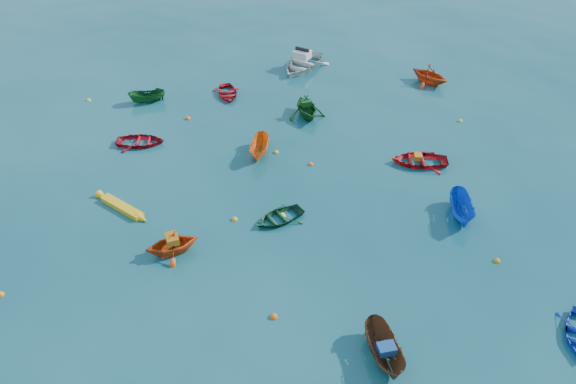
# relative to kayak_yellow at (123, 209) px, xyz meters

# --- Properties ---
(ground) EXTENTS (160.00, 160.00, 0.00)m
(ground) POSITION_rel_kayak_yellow_xyz_m (8.29, -1.67, 0.00)
(ground) COLOR #0A424C
(ground) RESTS_ON ground
(sampan_brown_mid) EXTENTS (2.44, 3.24, 1.18)m
(sampan_brown_mid) POSITION_rel_kayak_yellow_xyz_m (14.80, -5.67, 0.00)
(sampan_brown_mid) COLOR brown
(sampan_brown_mid) RESTS_ON ground
(dinghy_orange_w) EXTENTS (3.38, 3.32, 1.35)m
(dinghy_orange_w) POSITION_rel_kayak_yellow_xyz_m (4.06, -2.34, 0.00)
(dinghy_orange_w) COLOR #DC4B14
(dinghy_orange_w) RESTS_ON ground
(dinghy_green_e) EXTENTS (3.27, 3.32, 0.56)m
(dinghy_green_e) POSITION_rel_kayak_yellow_xyz_m (8.34, 1.39, 0.00)
(dinghy_green_e) COLOR #0F4223
(dinghy_green_e) RESTS_ON ground
(dinghy_red_nw) EXTENTS (3.48, 2.89, 0.62)m
(dinghy_red_nw) POSITION_rel_kayak_yellow_xyz_m (-2.07, 6.09, 0.00)
(dinghy_red_nw) COLOR maroon
(dinghy_red_nw) RESTS_ON ground
(sampan_orange_n) EXTENTS (1.41, 2.88, 1.07)m
(sampan_orange_n) POSITION_rel_kayak_yellow_xyz_m (5.46, 7.08, 0.00)
(sampan_orange_n) COLOR orange
(sampan_orange_n) RESTS_ON ground
(dinghy_green_n) EXTENTS (3.74, 3.87, 1.56)m
(dinghy_green_n) POSITION_rel_kayak_yellow_xyz_m (7.04, 12.33, 0.00)
(dinghy_green_n) COLOR #124F17
(dinghy_green_n) RESTS_ON ground
(dinghy_red_ne) EXTENTS (3.75, 3.02, 0.69)m
(dinghy_red_ne) POSITION_rel_kayak_yellow_xyz_m (14.89, 8.68, 0.00)
(dinghy_red_ne) COLOR #B60F13
(dinghy_red_ne) RESTS_ON ground
(sampan_blue_far) EXTENTS (1.70, 3.15, 1.16)m
(sampan_blue_far) POSITION_rel_kayak_yellow_xyz_m (17.46, 4.30, 0.00)
(sampan_blue_far) COLOR blue
(sampan_blue_far) RESTS_ON ground
(dinghy_red_far) EXTENTS (3.11, 3.41, 0.58)m
(dinghy_red_far) POSITION_rel_kayak_yellow_xyz_m (0.86, 13.68, 0.00)
(dinghy_red_far) COLOR #B70F18
(dinghy_red_far) RESTS_ON ground
(dinghy_orange_far) EXTENTS (3.85, 3.69, 1.57)m
(dinghy_orange_far) POSITION_rel_kayak_yellow_xyz_m (14.63, 19.58, 0.00)
(dinghy_orange_far) COLOR #C53F12
(dinghy_orange_far) RESTS_ON ground
(sampan_green_far) EXTENTS (2.68, 2.10, 0.98)m
(sampan_green_far) POSITION_rel_kayak_yellow_xyz_m (-4.19, 11.21, 0.00)
(sampan_green_far) COLOR #124E1C
(sampan_green_far) RESTS_ON ground
(kayak_yellow) EXTENTS (3.56, 1.77, 0.36)m
(kayak_yellow) POSITION_rel_kayak_yellow_xyz_m (0.00, 0.00, 0.00)
(kayak_yellow) COLOR gold
(kayak_yellow) RESTS_ON ground
(motorboat_white) EXTENTS (4.33, 5.30, 1.56)m
(motorboat_white) POSITION_rel_kayak_yellow_xyz_m (4.86, 19.56, 0.00)
(motorboat_white) COLOR silver
(motorboat_white) RESTS_ON ground
(tarp_blue_a) EXTENTS (0.87, 0.80, 0.34)m
(tarp_blue_a) POSITION_rel_kayak_yellow_xyz_m (14.87, -5.80, 0.76)
(tarp_blue_a) COLOR navy
(tarp_blue_a) RESTS_ON sampan_brown_mid
(tarp_orange_a) EXTENTS (0.91, 0.95, 0.37)m
(tarp_orange_a) POSITION_rel_kayak_yellow_xyz_m (4.10, -2.31, 0.86)
(tarp_orange_a) COLOR #B76612
(tarp_orange_a) RESTS_ON dinghy_orange_w
(tarp_green_b) EXTENTS (0.88, 0.82, 0.34)m
(tarp_green_b) POSITION_rel_kayak_yellow_xyz_m (6.99, 12.42, 0.95)
(tarp_green_b) COLOR #124916
(tarp_green_b) RESTS_ON dinghy_green_n
(tarp_orange_b) EXTENTS (0.55, 0.66, 0.28)m
(tarp_orange_b) POSITION_rel_kayak_yellow_xyz_m (14.80, 8.66, 0.49)
(tarp_orange_b) COLOR #C96D14
(tarp_orange_b) RESTS_ON dinghy_red_ne
(buoy_or_a) EXTENTS (0.32, 0.32, 0.32)m
(buoy_or_a) POSITION_rel_kayak_yellow_xyz_m (-2.22, -6.98, 0.00)
(buoy_or_a) COLOR orange
(buoy_or_a) RESTS_ON ground
(buoy_ye_a) EXTENTS (0.32, 0.32, 0.32)m
(buoy_ye_a) POSITION_rel_kayak_yellow_xyz_m (6.10, 0.78, 0.00)
(buoy_ye_a) COLOR gold
(buoy_ye_a) RESTS_ON ground
(buoy_or_b) EXTENTS (0.35, 0.35, 0.35)m
(buoy_or_b) POSITION_rel_kayak_yellow_xyz_m (9.96, -4.88, 0.00)
(buoy_or_b) COLOR #E65A0C
(buoy_or_b) RESTS_ON ground
(buoy_ye_b) EXTENTS (0.32, 0.32, 0.32)m
(buoy_ye_b) POSITION_rel_kayak_yellow_xyz_m (-8.32, 10.27, 0.00)
(buoy_ye_b) COLOR yellow
(buoy_ye_b) RESTS_ON ground
(buoy_or_c) EXTENTS (0.36, 0.36, 0.36)m
(buoy_or_c) POSITION_rel_kayak_yellow_xyz_m (-0.53, 9.80, 0.00)
(buoy_or_c) COLOR #FF5B0D
(buoy_or_c) RESTS_ON ground
(buoy_ye_c) EXTENTS (0.38, 0.38, 0.38)m
(buoy_ye_c) POSITION_rel_kayak_yellow_xyz_m (8.42, 1.74, 0.00)
(buoy_ye_c) COLOR yellow
(buoy_ye_c) RESTS_ON ground
(buoy_or_d) EXTENTS (0.32, 0.32, 0.32)m
(buoy_or_d) POSITION_rel_kayak_yellow_xyz_m (19.28, 1.28, 0.00)
(buoy_or_d) COLOR orange
(buoy_or_d) RESTS_ON ground
(buoy_ye_d) EXTENTS (0.31, 0.31, 0.31)m
(buoy_ye_d) POSITION_rel_kayak_yellow_xyz_m (6.36, 7.48, 0.00)
(buoy_ye_d) COLOR yellow
(buoy_ye_d) RESTS_ON ground
(buoy_or_e) EXTENTS (0.31, 0.31, 0.31)m
(buoy_or_e) POSITION_rel_kayak_yellow_xyz_m (8.72, 6.79, 0.00)
(buoy_or_e) COLOR #F35B0D
(buoy_or_e) RESTS_ON ground
(buoy_ye_e) EXTENTS (0.31, 0.31, 0.31)m
(buoy_ye_e) POSITION_rel_kayak_yellow_xyz_m (17.11, 14.43, 0.00)
(buoy_ye_e) COLOR yellow
(buoy_ye_e) RESTS_ON ground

